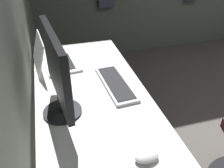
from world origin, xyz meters
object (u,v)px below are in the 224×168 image
Objects in this scene: mouse_main at (147,157)px; keyboard_main at (116,84)px; drawer_pedestal at (86,122)px; monitor_primary at (57,71)px; laptop_leftmost at (53,59)px.

keyboard_main is at bearing -3.65° from mouse_main.
drawer_pedestal is 0.46m from keyboard_main.
monitor_primary is 0.56m from laptop_leftmost.
laptop_leftmost is 0.97m from mouse_main.
monitor_primary is 0.45m from keyboard_main.
keyboard_main is (0.17, -0.34, -0.24)m from monitor_primary.
monitor_primary is at bearing -178.74° from laptop_leftmost.
keyboard_main is at bearing -135.22° from laptop_leftmost.
keyboard_main is at bearing -126.46° from drawer_pedestal.
laptop_leftmost is (0.21, 0.16, 0.43)m from drawer_pedestal.
mouse_main is (-0.92, -0.31, -0.03)m from laptop_leftmost.
laptop_leftmost is (0.52, 0.01, -0.20)m from monitor_primary.
laptop_leftmost is 0.79× the size of keyboard_main.
keyboard_main is 0.57m from mouse_main.
drawer_pedestal is 1.63× the size of keyboard_main.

